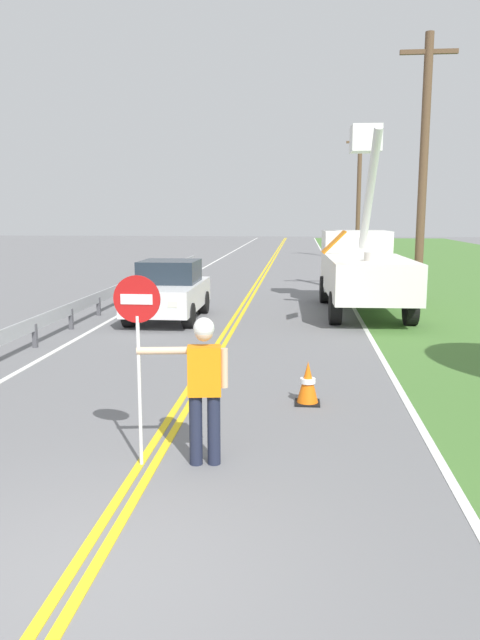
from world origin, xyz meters
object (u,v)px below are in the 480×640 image
Objects in this scene: utility_bucket_truck at (362,266)px; traffic_cone_lead at (308,384)px; stop_sign_paddle at (138,328)px; oncoming_sedan_nearest at (169,291)px; utility_pole_near at (423,167)px; flagger_worker at (203,382)px; utility_pole_mid at (359,194)px.

traffic_cone_lead is (-1.80, -9.99, -1.09)m from utility_bucket_truck.
stop_sign_paddle is 13.26m from utility_bucket_truck.
stop_sign_paddle reaches higher than traffic_cone_lead.
oncoming_sedan_nearest is 0.47× the size of utility_pole_near.
utility_bucket_truck is 0.79× the size of utility_pole_near.
flagger_worker is at bearing -103.78° from utility_bucket_truck.
utility_pole_near is 12.74m from traffic_cone_lead.
utility_pole_near is at bearing 35.59° from utility_bucket_truck.
utility_pole_near is 20.79m from utility_pole_mid.
flagger_worker reaches higher than oncoming_sedan_nearest.
oncoming_sedan_nearest is 0.50× the size of utility_pole_mid.
traffic_cone_lead is (-3.61, -32.20, -3.95)m from utility_pole_mid.
oncoming_sedan_nearest is at bearing 104.22° from flagger_worker.
utility_pole_near is at bearing -89.52° from utility_pole_mid.
utility_pole_near reaches higher than flagger_worker.
utility_pole_mid is at bearing 90.48° from utility_pole_near.
oncoming_sedan_nearest is 5.88× the size of traffic_cone_lead.
utility_pole_mid is at bearing 72.83° from oncoming_sedan_nearest.
flagger_worker is at bearing -109.93° from utility_pole_near.
utility_pole_mid is (4.90, 34.79, 3.24)m from flagger_worker.
utility_pole_mid is at bearing 85.32° from utility_bucket_truck.
utility_pole_near reaches higher than oncoming_sedan_nearest.
traffic_cone_lead is (-3.79, -11.42, -4.18)m from utility_pole_near.
oncoming_sedan_nearest is at bearing 116.68° from traffic_cone_lead.
utility_pole_near is at bearing 71.65° from traffic_cone_lead.
utility_pole_mid is 11.71× the size of traffic_cone_lead.
oncoming_sedan_nearest is (-5.72, -2.18, -0.59)m from utility_bucket_truck.
stop_sign_paddle is at bearing -106.87° from utility_bucket_truck.
stop_sign_paddle is 35.45m from utility_pole_mid.
utility_pole_mid reaches higher than traffic_cone_lead.
utility_pole_mid is (-0.18, 20.79, -0.24)m from utility_pole_near.
traffic_cone_lead is (2.05, 2.69, -1.37)m from stop_sign_paddle.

